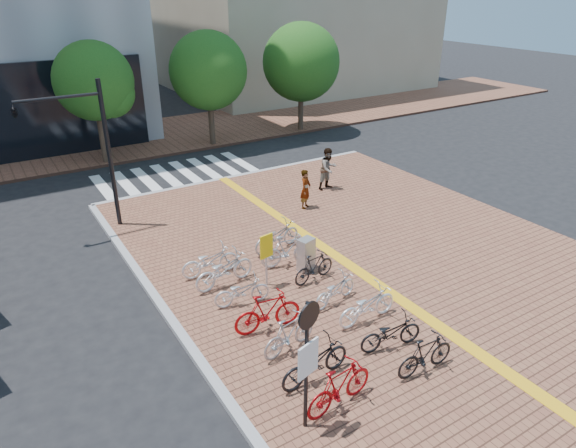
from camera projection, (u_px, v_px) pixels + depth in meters
ground at (345, 325)px, 14.08m from camera, size 120.00×120.00×0.00m
tactile_strip at (560, 408)px, 11.13m from camera, size 0.40×34.00×0.01m
kerb_north at (242, 176)px, 24.68m from camera, size 14.00×0.25×0.15m
far_sidewalk at (126, 141)px, 30.15m from camera, size 70.00×8.00×0.15m
crosswalk at (177, 175)px, 25.05m from camera, size 7.50×4.00×0.01m
street_trees at (226, 71)px, 28.12m from camera, size 16.20×4.60×6.35m
bike_0 at (340, 386)px, 10.97m from camera, size 1.88×0.73×1.10m
bike_1 at (315, 362)px, 11.76m from camera, size 1.94×0.80×0.99m
bike_2 at (289, 334)px, 12.69m from camera, size 1.73×0.79×1.01m
bike_3 at (268, 312)px, 13.44m from camera, size 1.92×0.76×1.12m
bike_4 at (242, 291)px, 14.58m from camera, size 1.70×0.86×0.85m
bike_5 at (224, 270)px, 15.47m from camera, size 2.06×0.93×1.05m
bike_6 at (210, 261)px, 16.05m from camera, size 1.88×0.78×0.97m
bike_7 at (426, 354)px, 12.00m from camera, size 1.66×0.54×0.99m
bike_8 at (391, 333)px, 12.82m from camera, size 1.78×0.90×0.89m
bike_9 at (367, 305)px, 13.82m from camera, size 1.91×0.69×1.00m
bike_10 at (335, 290)px, 14.65m from camera, size 1.70×0.88×0.85m
bike_11 at (314, 267)px, 15.72m from camera, size 1.61×0.67×0.94m
bike_12 at (288, 250)px, 16.54m from camera, size 1.89×0.85×1.10m
bike_13 at (277, 236)px, 17.55m from camera, size 1.99×0.98×1.00m
pedestrian_a at (306, 189)px, 20.70m from camera, size 0.71×0.65×1.62m
pedestrian_b at (328, 169)px, 22.59m from camera, size 0.99×0.82×1.86m
utility_box at (306, 255)px, 16.26m from camera, size 0.59×0.49×1.11m
yellow_sign at (267, 251)px, 15.16m from camera, size 0.47×0.15×1.72m
notice_sign at (308, 352)px, 9.85m from camera, size 0.56×0.21×3.11m
traffic_light_pole at (68, 132)px, 17.43m from camera, size 2.92×1.12×5.43m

